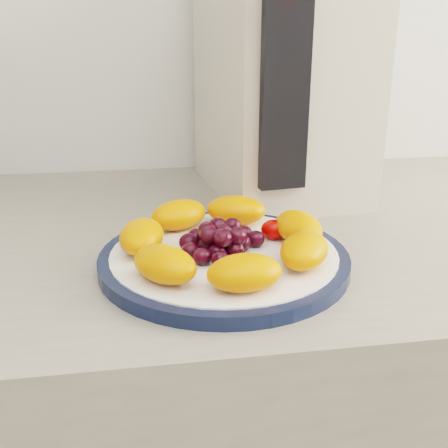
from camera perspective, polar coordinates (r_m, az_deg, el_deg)
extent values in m
cylinder|color=#0F1934|center=(0.62, 0.00, -3.66)|extent=(0.28, 0.28, 0.01)
cylinder|color=white|center=(0.62, 0.00, -3.57)|extent=(0.25, 0.25, 0.02)
cube|color=beige|center=(0.86, 5.77, 14.81)|extent=(0.23, 0.30, 0.35)
cube|color=black|center=(0.71, 6.17, 13.88)|extent=(0.06, 0.03, 0.26)
ellipsoid|color=#FF6605|center=(0.64, 7.59, -0.35)|extent=(0.06, 0.08, 0.03)
ellipsoid|color=#FF6605|center=(0.69, 1.25, 1.43)|extent=(0.08, 0.07, 0.03)
ellipsoid|color=#FF6605|center=(0.68, -4.64, 0.93)|extent=(0.09, 0.08, 0.03)
ellipsoid|color=#FF6605|center=(0.62, -8.36, -1.26)|extent=(0.06, 0.08, 0.03)
ellipsoid|color=#FF6605|center=(0.55, -6.04, -4.08)|extent=(0.08, 0.09, 0.03)
ellipsoid|color=#FF6605|center=(0.53, 2.11, -4.96)|extent=(0.08, 0.05, 0.03)
ellipsoid|color=#FF6605|center=(0.58, 8.16, -2.66)|extent=(0.08, 0.09, 0.03)
ellipsoid|color=black|center=(0.61, 0.00, -1.97)|extent=(0.02, 0.02, 0.02)
ellipsoid|color=black|center=(0.62, 1.85, -1.95)|extent=(0.02, 0.02, 0.02)
ellipsoid|color=black|center=(0.63, 0.65, -1.30)|extent=(0.02, 0.02, 0.02)
ellipsoid|color=black|center=(0.63, -1.16, -1.45)|extent=(0.02, 0.02, 0.02)
ellipsoid|color=black|center=(0.61, -1.87, -2.22)|extent=(0.02, 0.02, 0.02)
ellipsoid|color=black|center=(0.60, -0.69, -2.80)|extent=(0.02, 0.02, 0.02)
ellipsoid|color=black|center=(0.60, 1.22, -2.63)|extent=(0.02, 0.02, 0.02)
ellipsoid|color=black|center=(0.63, 3.27, -1.50)|extent=(0.02, 0.02, 0.02)
ellipsoid|color=black|center=(0.64, 2.05, -0.98)|extent=(0.02, 0.02, 0.02)
ellipsoid|color=black|center=(0.65, 0.36, -0.61)|extent=(0.02, 0.02, 0.02)
ellipsoid|color=black|center=(0.65, -1.42, -0.84)|extent=(0.02, 0.02, 0.02)
ellipsoid|color=black|center=(0.64, -2.87, -1.28)|extent=(0.02, 0.02, 0.02)
ellipsoid|color=black|center=(0.62, -3.62, -1.86)|extent=(0.02, 0.02, 0.02)
ellipsoid|color=black|center=(0.60, -3.43, -2.70)|extent=(0.02, 0.02, 0.02)
ellipsoid|color=black|center=(0.59, -2.26, -3.30)|extent=(0.02, 0.02, 0.02)
ellipsoid|color=black|center=(0.58, -0.40, -3.61)|extent=(0.02, 0.02, 0.02)
ellipsoid|color=black|center=(0.61, 0.00, -0.80)|extent=(0.02, 0.02, 0.02)
ellipsoid|color=black|center=(0.62, 0.86, -0.22)|extent=(0.02, 0.02, 0.02)
ellipsoid|color=black|center=(0.63, -0.66, -0.18)|extent=(0.02, 0.02, 0.02)
ellipsoid|color=black|center=(0.61, -1.71, -0.60)|extent=(0.02, 0.02, 0.02)
ellipsoid|color=black|center=(0.60, -1.50, -1.15)|extent=(0.02, 0.02, 0.02)
ellipsoid|color=black|center=(0.59, -0.12, -1.45)|extent=(0.02, 0.02, 0.02)
ellipsoid|color=black|center=(0.60, 1.36, -1.23)|extent=(0.02, 0.02, 0.02)
ellipsoid|color=#D80400|center=(0.65, 5.08, -0.56)|extent=(0.03, 0.03, 0.02)
ellipsoid|color=#D80400|center=(0.66, 7.26, -0.22)|extent=(0.03, 0.03, 0.02)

